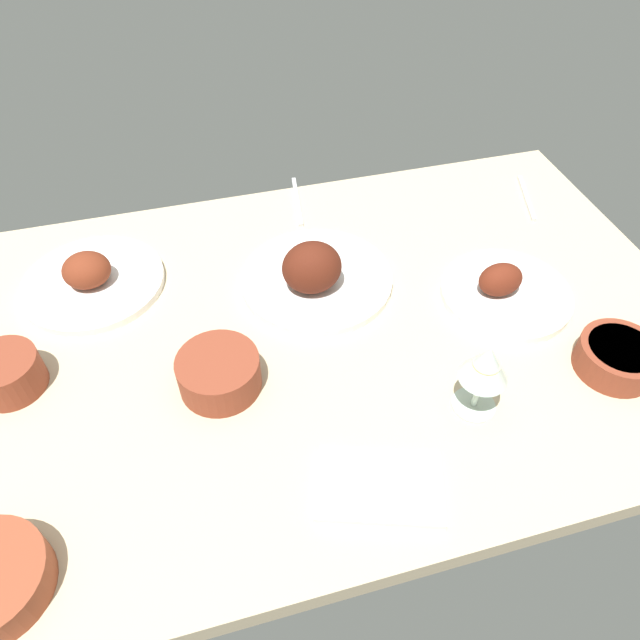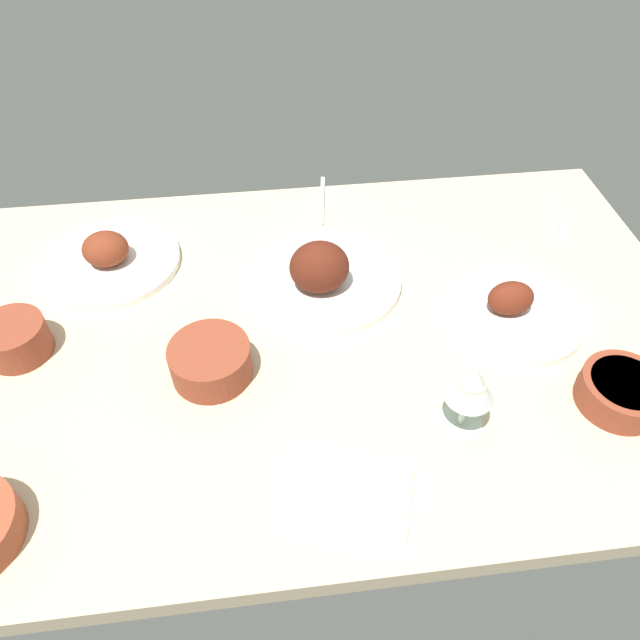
{
  "view_description": "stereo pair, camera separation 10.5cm",
  "coord_description": "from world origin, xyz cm",
  "px_view_note": "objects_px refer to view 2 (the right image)",
  "views": [
    {
      "loc": [
        18.95,
        69.72,
        81.97
      ],
      "look_at": [
        0.0,
        0.0,
        6.0
      ],
      "focal_mm": 32.79,
      "sensor_mm": 36.0,
      "label": 1
    },
    {
      "loc": [
        8.68,
        71.73,
        81.97
      ],
      "look_at": [
        0.0,
        0.0,
        6.0
      ],
      "focal_mm": 32.79,
      "sensor_mm": 36.0,
      "label": 2
    }
  ],
  "objects_px": {
    "bowl_cream": "(622,391)",
    "spoon_loose": "(322,200)",
    "plate_far_side": "(323,274)",
    "plate_center_main": "(110,258)",
    "bowl_pasta": "(14,338)",
    "bowl_onions": "(210,360)",
    "fork_loose": "(559,217)",
    "wine_glass": "(471,385)",
    "plate_near_viewer": "(515,310)",
    "folded_napkin": "(344,492)"
  },
  "relations": [
    {
      "from": "folded_napkin",
      "to": "bowl_pasta",
      "type": "bearing_deg",
      "value": -32.7
    },
    {
      "from": "plate_center_main",
      "to": "bowl_pasta",
      "type": "relative_size",
      "value": 2.41
    },
    {
      "from": "plate_near_viewer",
      "to": "fork_loose",
      "type": "bearing_deg",
      "value": -126.22
    },
    {
      "from": "plate_near_viewer",
      "to": "fork_loose",
      "type": "xyz_separation_m",
      "value": [
        -0.2,
        -0.28,
        -0.01
      ]
    },
    {
      "from": "bowl_cream",
      "to": "fork_loose",
      "type": "relative_size",
      "value": 0.79
    },
    {
      "from": "plate_near_viewer",
      "to": "folded_napkin",
      "type": "relative_size",
      "value": 1.37
    },
    {
      "from": "plate_near_viewer",
      "to": "bowl_cream",
      "type": "bearing_deg",
      "value": 115.53
    },
    {
      "from": "bowl_pasta",
      "to": "bowl_cream",
      "type": "bearing_deg",
      "value": 166.98
    },
    {
      "from": "bowl_onions",
      "to": "folded_napkin",
      "type": "xyz_separation_m",
      "value": [
        -0.19,
        0.25,
        -0.03
      ]
    },
    {
      "from": "bowl_onions",
      "to": "plate_center_main",
      "type": "bearing_deg",
      "value": -56.09
    },
    {
      "from": "plate_near_viewer",
      "to": "wine_glass",
      "type": "bearing_deg",
      "value": 52.79
    },
    {
      "from": "bowl_onions",
      "to": "wine_glass",
      "type": "height_order",
      "value": "wine_glass"
    },
    {
      "from": "bowl_pasta",
      "to": "plate_far_side",
      "type": "bearing_deg",
      "value": -169.39
    },
    {
      "from": "plate_far_side",
      "to": "plate_center_main",
      "type": "bearing_deg",
      "value": -15.1
    },
    {
      "from": "fork_loose",
      "to": "folded_napkin",
      "type": "bearing_deg",
      "value": 154.18
    },
    {
      "from": "wine_glass",
      "to": "bowl_pasta",
      "type": "bearing_deg",
      "value": -18.31
    },
    {
      "from": "wine_glass",
      "to": "fork_loose",
      "type": "bearing_deg",
      "value": -126.66
    },
    {
      "from": "bowl_pasta",
      "to": "folded_napkin",
      "type": "distance_m",
      "value": 0.62
    },
    {
      "from": "plate_near_viewer",
      "to": "plate_center_main",
      "type": "height_order",
      "value": "plate_center_main"
    },
    {
      "from": "bowl_pasta",
      "to": "spoon_loose",
      "type": "bearing_deg",
      "value": -146.6
    },
    {
      "from": "spoon_loose",
      "to": "bowl_pasta",
      "type": "bearing_deg",
      "value": 131.51
    },
    {
      "from": "plate_near_viewer",
      "to": "bowl_pasta",
      "type": "relative_size",
      "value": 2.18
    },
    {
      "from": "bowl_cream",
      "to": "plate_center_main",
      "type": "bearing_deg",
      "value": -27.35
    },
    {
      "from": "plate_near_viewer",
      "to": "wine_glass",
      "type": "relative_size",
      "value": 1.76
    },
    {
      "from": "plate_near_viewer",
      "to": "spoon_loose",
      "type": "distance_m",
      "value": 0.51
    },
    {
      "from": "bowl_cream",
      "to": "spoon_loose",
      "type": "distance_m",
      "value": 0.73
    },
    {
      "from": "bowl_pasta",
      "to": "folded_napkin",
      "type": "bearing_deg",
      "value": 147.3
    },
    {
      "from": "wine_glass",
      "to": "plate_center_main",
      "type": "bearing_deg",
      "value": -37.47
    },
    {
      "from": "bowl_cream",
      "to": "bowl_pasta",
      "type": "relative_size",
      "value": 1.18
    },
    {
      "from": "plate_far_side",
      "to": "fork_loose",
      "type": "relative_size",
      "value": 1.74
    },
    {
      "from": "plate_far_side",
      "to": "plate_center_main",
      "type": "xyz_separation_m",
      "value": [
        0.42,
        -0.11,
        -0.01
      ]
    },
    {
      "from": "plate_center_main",
      "to": "bowl_onions",
      "type": "xyz_separation_m",
      "value": [
        -0.2,
        0.3,
        0.01
      ]
    },
    {
      "from": "folded_napkin",
      "to": "bowl_cream",
      "type": "bearing_deg",
      "value": -166.87
    },
    {
      "from": "bowl_cream",
      "to": "fork_loose",
      "type": "bearing_deg",
      "value": -102.22
    },
    {
      "from": "plate_near_viewer",
      "to": "folded_napkin",
      "type": "distance_m",
      "value": 0.48
    },
    {
      "from": "wine_glass",
      "to": "plate_near_viewer",
      "type": "bearing_deg",
      "value": -127.21
    },
    {
      "from": "bowl_pasta",
      "to": "bowl_onions",
      "type": "bearing_deg",
      "value": 165.05
    },
    {
      "from": "folded_napkin",
      "to": "plate_near_viewer",
      "type": "bearing_deg",
      "value": -139.15
    },
    {
      "from": "wine_glass",
      "to": "folded_napkin",
      "type": "distance_m",
      "value": 0.24
    },
    {
      "from": "wine_glass",
      "to": "fork_loose",
      "type": "relative_size",
      "value": 0.82
    },
    {
      "from": "fork_loose",
      "to": "wine_glass",
      "type": "bearing_deg",
      "value": 161.28
    },
    {
      "from": "plate_far_side",
      "to": "spoon_loose",
      "type": "xyz_separation_m",
      "value": [
        -0.03,
        -0.28,
        -0.03
      ]
    },
    {
      "from": "fork_loose",
      "to": "plate_near_viewer",
      "type": "bearing_deg",
      "value": 161.71
    },
    {
      "from": "plate_far_side",
      "to": "bowl_onions",
      "type": "xyz_separation_m",
      "value": [
        0.21,
        0.19,
        0.0
      ]
    },
    {
      "from": "plate_far_side",
      "to": "fork_loose",
      "type": "bearing_deg",
      "value": -164.12
    },
    {
      "from": "bowl_pasta",
      "to": "fork_loose",
      "type": "xyz_separation_m",
      "value": [
        -1.09,
        -0.26,
        -0.03
      ]
    },
    {
      "from": "plate_near_viewer",
      "to": "plate_center_main",
      "type": "xyz_separation_m",
      "value": [
        0.76,
        -0.24,
        0.0
      ]
    },
    {
      "from": "plate_near_viewer",
      "to": "bowl_cream",
      "type": "distance_m",
      "value": 0.23
    },
    {
      "from": "bowl_pasta",
      "to": "folded_napkin",
      "type": "relative_size",
      "value": 0.63
    },
    {
      "from": "fork_loose",
      "to": "bowl_pasta",
      "type": "bearing_deg",
      "value": 121.2
    }
  ]
}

